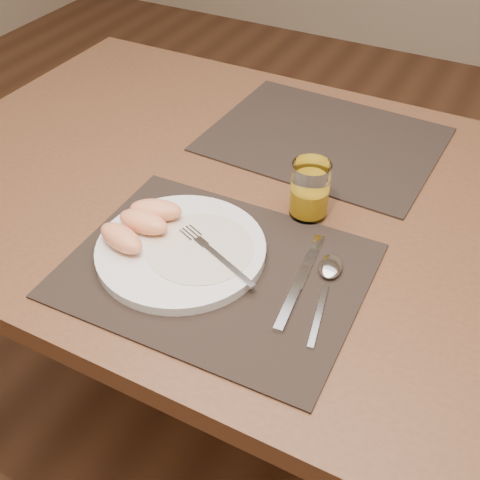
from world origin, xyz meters
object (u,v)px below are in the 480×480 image
(placemat_near, at_px, (216,270))
(juice_glass, at_px, (310,192))
(placemat_far, at_px, (324,139))
(table, at_px, (269,230))
(fork, at_px, (211,250))
(knife, at_px, (297,288))
(plate, at_px, (181,250))
(spoon, at_px, (329,273))

(placemat_near, height_order, juice_glass, juice_glass)
(placemat_near, relative_size, placemat_far, 1.00)
(table, distance_m, placemat_near, 0.24)
(fork, bearing_deg, placemat_far, 86.80)
(fork, height_order, knife, fork)
(plate, xyz_separation_m, juice_glass, (0.14, 0.19, 0.04))
(table, xyz_separation_m, fork, (-0.01, -0.20, 0.11))
(plate, height_order, knife, plate)
(spoon, bearing_deg, juice_glass, 124.33)
(table, distance_m, fork, 0.23)
(placemat_near, bearing_deg, spoon, 22.62)
(plate, relative_size, knife, 1.23)
(placemat_far, height_order, spoon, spoon)
(juice_glass, bearing_deg, placemat_far, 105.27)
(table, height_order, knife, knife)
(spoon, bearing_deg, placemat_near, -157.38)
(knife, xyz_separation_m, spoon, (0.03, 0.05, 0.00))
(placemat_far, relative_size, plate, 1.67)
(plate, bearing_deg, placemat_far, 80.58)
(placemat_near, relative_size, fork, 2.69)
(placemat_far, xyz_separation_m, spoon, (0.16, -0.37, 0.01))
(table, distance_m, placemat_far, 0.24)
(placemat_far, relative_size, juice_glass, 4.53)
(plate, distance_m, juice_glass, 0.24)
(knife, relative_size, spoon, 1.15)
(table, distance_m, juice_glass, 0.16)
(fork, bearing_deg, plate, -167.48)
(knife, bearing_deg, plate, -176.52)
(table, bearing_deg, plate, -104.99)
(placemat_far, bearing_deg, spoon, -67.40)
(plate, relative_size, juice_glass, 2.72)
(plate, distance_m, spoon, 0.24)
(table, height_order, placemat_far, placemat_far)
(plate, height_order, juice_glass, juice_glass)
(plate, bearing_deg, spoon, 14.91)
(table, bearing_deg, fork, -92.50)
(spoon, bearing_deg, table, 138.02)
(placemat_near, height_order, plate, plate)
(fork, relative_size, juice_glass, 1.68)
(knife, bearing_deg, placemat_far, 106.30)
(placemat_near, relative_size, plate, 1.67)
(placemat_near, bearing_deg, juice_glass, 70.07)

